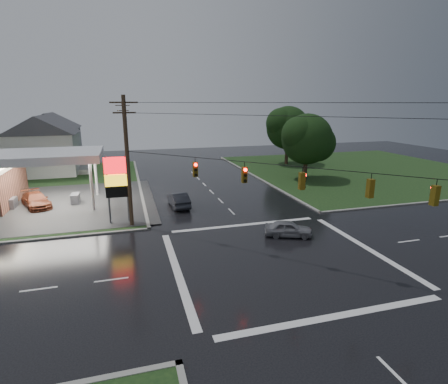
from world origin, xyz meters
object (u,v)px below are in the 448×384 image
object	(u,v)px
pylon_sign	(117,179)
car_north	(178,199)
tree_ne_near	(308,139)
utility_pole_nw	(128,161)
utility_pole_n	(125,134)
car_pump	(36,200)
house_far	(52,137)
car_crossing	(288,229)
tree_ne_far	(289,128)
house_near	(44,145)

from	to	relation	value
pylon_sign	car_north	distance (m)	7.54
tree_ne_near	car_north	xyz separation A→B (m)	(-18.87, -7.90, -4.80)
utility_pole_nw	utility_pole_n	bearing A→B (deg)	90.00
utility_pole_n	car_pump	size ratio (longest dim) A/B	2.05
house_far	car_crossing	distance (m)	50.88
house_far	car_pump	world-z (taller)	house_far
pylon_sign	tree_ne_far	world-z (taller)	tree_ne_far
pylon_sign	tree_ne_far	bearing A→B (deg)	40.35
utility_pole_nw	house_far	world-z (taller)	utility_pole_nw
tree_ne_far	car_crossing	bearing A→B (deg)	-115.73
house_far	tree_ne_far	distance (m)	41.57
house_far	house_near	bearing A→B (deg)	-85.24
tree_ne_near	car_north	bearing A→B (deg)	-157.27
car_crossing	utility_pole_n	bearing A→B (deg)	40.77
pylon_sign	car_pump	size ratio (longest dim) A/B	1.17
utility_pole_n	car_pump	xyz separation A→B (m)	(-9.22, -20.14, -4.73)
utility_pole_nw	tree_ne_near	distance (m)	26.74
house_far	tree_ne_near	distance (m)	44.50
utility_pole_nw	tree_ne_near	size ratio (longest dim) A/B	1.22
utility_pole_n	car_crossing	distance (m)	36.81
pylon_sign	car_pump	xyz separation A→B (m)	(-8.22, 7.36, -3.27)
tree_ne_far	tree_ne_near	bearing A→B (deg)	-104.07
house_far	pylon_sign	bearing A→B (deg)	-73.02
tree_ne_near	tree_ne_far	bearing A→B (deg)	75.93
utility_pole_n	car_pump	distance (m)	22.65
pylon_sign	car_crossing	distance (m)	15.11
utility_pole_nw	car_north	distance (m)	8.28
utility_pole_n	car_crossing	world-z (taller)	utility_pole_n
car_crossing	car_pump	bearing A→B (deg)	77.54
car_north	car_pump	bearing A→B (deg)	-18.84
car_pump	car_crossing	bearing A→B (deg)	-57.85
utility_pole_nw	car_crossing	size ratio (longest dim) A/B	2.94
pylon_sign	house_near	world-z (taller)	house_near
tree_ne_far	utility_pole_nw	bearing A→B (deg)	-137.41
utility_pole_n	tree_ne_far	bearing A→B (deg)	-8.55
utility_pole_n	car_crossing	bearing A→B (deg)	-70.86
car_north	car_crossing	bearing A→B (deg)	120.51
tree_ne_far	car_crossing	xyz separation A→B (m)	(-14.68, -30.47, -5.54)
utility_pole_nw	pylon_sign	bearing A→B (deg)	135.00
utility_pole_nw	utility_pole_n	world-z (taller)	utility_pole_nw
pylon_sign	utility_pole_nw	distance (m)	2.22
utility_pole_n	tree_ne_far	xyz separation A→B (m)	(26.65, -4.01, 0.71)
house_far	car_crossing	world-z (taller)	house_far
utility_pole_n	house_far	xyz separation A→B (m)	(-12.45, 10.00, -1.06)
house_near	house_far	size ratio (longest dim) A/B	1.00
house_near	car_pump	size ratio (longest dim) A/B	2.16
utility_pole_nw	utility_pole_n	size ratio (longest dim) A/B	1.05
utility_pole_nw	car_pump	size ratio (longest dim) A/B	2.15
tree_ne_far	car_north	xyz separation A→B (m)	(-21.88, -19.90, -5.42)
utility_pole_n	car_pump	bearing A→B (deg)	-114.59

